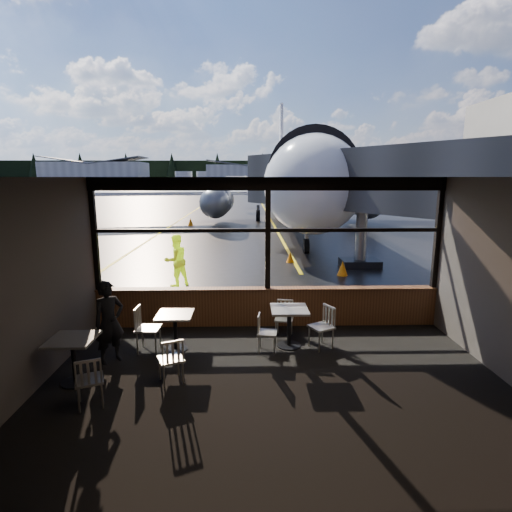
{
  "coord_description": "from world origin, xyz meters",
  "views": [
    {
      "loc": [
        -0.48,
        -9.07,
        3.5
      ],
      "look_at": [
        -0.25,
        1.0,
        1.5
      ],
      "focal_mm": 28.0,
      "sensor_mm": 36.0,
      "label": 1
    }
  ],
  "objects_px": {
    "cone_nose": "(290,257)",
    "cone_extra": "(343,268)",
    "jet_bridge": "(358,208)",
    "cafe_table_left": "(74,361)",
    "chair_left_s": "(89,380)",
    "airliner": "(290,145)",
    "chair_mid_w": "(148,329)",
    "passenger": "(109,322)",
    "chair_near_e": "(321,327)",
    "chair_mid_s": "(171,360)",
    "ground_crew": "(176,260)",
    "cafe_table_near": "(289,328)",
    "cafe_table_mid": "(175,332)",
    "cone_wing": "(191,222)",
    "chair_near_n": "(284,319)",
    "chair_near_w": "(267,333)"
  },
  "relations": [
    {
      "from": "jet_bridge",
      "to": "cone_nose",
      "type": "height_order",
      "value": "jet_bridge"
    },
    {
      "from": "chair_mid_s",
      "to": "ground_crew",
      "type": "relative_size",
      "value": 0.5
    },
    {
      "from": "chair_near_w",
      "to": "cone_wing",
      "type": "height_order",
      "value": "chair_near_w"
    },
    {
      "from": "chair_near_e",
      "to": "chair_near_w",
      "type": "bearing_deg",
      "value": 69.94
    },
    {
      "from": "cafe_table_left",
      "to": "chair_near_e",
      "type": "height_order",
      "value": "chair_near_e"
    },
    {
      "from": "ground_crew",
      "to": "chair_near_e",
      "type": "bearing_deg",
      "value": 86.26
    },
    {
      "from": "chair_mid_s",
      "to": "passenger",
      "type": "relative_size",
      "value": 0.52
    },
    {
      "from": "airliner",
      "to": "chair_near_n",
      "type": "distance_m",
      "value": 23.55
    },
    {
      "from": "cafe_table_left",
      "to": "chair_left_s",
      "type": "bearing_deg",
      "value": -53.08
    },
    {
      "from": "cafe_table_mid",
      "to": "chair_near_w",
      "type": "distance_m",
      "value": 1.88
    },
    {
      "from": "airliner",
      "to": "cone_extra",
      "type": "relative_size",
      "value": 71.4
    },
    {
      "from": "chair_near_n",
      "to": "cone_wing",
      "type": "height_order",
      "value": "chair_near_n"
    },
    {
      "from": "cone_nose",
      "to": "cafe_table_mid",
      "type": "bearing_deg",
      "value": -111.02
    },
    {
      "from": "chair_left_s",
      "to": "cafe_table_left",
      "type": "bearing_deg",
      "value": 105.23
    },
    {
      "from": "cafe_table_near",
      "to": "cone_extra",
      "type": "xyz_separation_m",
      "value": [
        2.57,
        6.09,
        -0.15
      ]
    },
    {
      "from": "ground_crew",
      "to": "cone_extra",
      "type": "height_order",
      "value": "ground_crew"
    },
    {
      "from": "cafe_table_near",
      "to": "chair_mid_w",
      "type": "distance_m",
      "value": 2.88
    },
    {
      "from": "airliner",
      "to": "cafe_table_near",
      "type": "height_order",
      "value": "airliner"
    },
    {
      "from": "cafe_table_mid",
      "to": "cafe_table_near",
      "type": "bearing_deg",
      "value": 3.11
    },
    {
      "from": "cafe_table_left",
      "to": "chair_near_n",
      "type": "bearing_deg",
      "value": 27.18
    },
    {
      "from": "cone_nose",
      "to": "chair_left_s",
      "type": "bearing_deg",
      "value": -111.94
    },
    {
      "from": "chair_mid_s",
      "to": "ground_crew",
      "type": "bearing_deg",
      "value": 75.06
    },
    {
      "from": "cone_nose",
      "to": "jet_bridge",
      "type": "bearing_deg",
      "value": -35.8
    },
    {
      "from": "ground_crew",
      "to": "cone_wing",
      "type": "xyz_separation_m",
      "value": [
        -1.81,
        16.41,
        -0.57
      ]
    },
    {
      "from": "cafe_table_near",
      "to": "cafe_table_mid",
      "type": "xyz_separation_m",
      "value": [
        -2.34,
        -0.13,
        -0.03
      ]
    },
    {
      "from": "jet_bridge",
      "to": "chair_near_w",
      "type": "xyz_separation_m",
      "value": [
        -3.68,
        -6.96,
        -1.97
      ]
    },
    {
      "from": "airliner",
      "to": "cafe_table_near",
      "type": "bearing_deg",
      "value": -93.62
    },
    {
      "from": "chair_mid_w",
      "to": "cone_nose",
      "type": "height_order",
      "value": "chair_mid_w"
    },
    {
      "from": "cafe_table_left",
      "to": "cone_extra",
      "type": "xyz_separation_m",
      "value": [
        6.41,
        7.52,
        -0.14
      ]
    },
    {
      "from": "jet_bridge",
      "to": "cone_nose",
      "type": "xyz_separation_m",
      "value": [
        -2.28,
        1.65,
        -2.14
      ]
    },
    {
      "from": "chair_near_e",
      "to": "chair_near_w",
      "type": "xyz_separation_m",
      "value": [
        -1.12,
        -0.15,
        -0.05
      ]
    },
    {
      "from": "ground_crew",
      "to": "cone_wing",
      "type": "height_order",
      "value": "ground_crew"
    },
    {
      "from": "chair_mid_s",
      "to": "chair_mid_w",
      "type": "distance_m",
      "value": 1.45
    },
    {
      "from": "chair_near_e",
      "to": "chair_left_s",
      "type": "relative_size",
      "value": 1.06
    },
    {
      "from": "chair_near_n",
      "to": "chair_mid_w",
      "type": "bearing_deg",
      "value": 25.2
    },
    {
      "from": "cafe_table_near",
      "to": "cone_wing",
      "type": "relative_size",
      "value": 1.5
    },
    {
      "from": "airliner",
      "to": "jet_bridge",
      "type": "xyz_separation_m",
      "value": [
        0.77,
        -16.56,
        -3.48
      ]
    },
    {
      "from": "jet_bridge",
      "to": "cone_wing",
      "type": "xyz_separation_m",
      "value": [
        -8.19,
        14.54,
        -2.09
      ]
    },
    {
      "from": "cone_nose",
      "to": "cone_extra",
      "type": "distance_m",
      "value": 2.81
    },
    {
      "from": "airliner",
      "to": "cafe_table_near",
      "type": "xyz_separation_m",
      "value": [
        -2.44,
        -23.29,
        -5.43
      ]
    },
    {
      "from": "passenger",
      "to": "cone_extra",
      "type": "relative_size",
      "value": 2.98
    },
    {
      "from": "chair_near_e",
      "to": "chair_mid_s",
      "type": "relative_size",
      "value": 1.08
    },
    {
      "from": "chair_near_w",
      "to": "cone_extra",
      "type": "distance_m",
      "value": 7.02
    },
    {
      "from": "chair_mid_w",
      "to": "passenger",
      "type": "relative_size",
      "value": 0.59
    },
    {
      "from": "jet_bridge",
      "to": "cafe_table_left",
      "type": "relative_size",
      "value": 13.21
    },
    {
      "from": "cafe_table_left",
      "to": "chair_left_s",
      "type": "height_order",
      "value": "chair_left_s"
    },
    {
      "from": "cafe_table_near",
      "to": "cone_nose",
      "type": "height_order",
      "value": "cafe_table_near"
    },
    {
      "from": "chair_left_s",
      "to": "passenger",
      "type": "relative_size",
      "value": 0.53
    },
    {
      "from": "jet_bridge",
      "to": "cafe_table_near",
      "type": "distance_m",
      "value": 7.7
    },
    {
      "from": "airliner",
      "to": "chair_mid_w",
      "type": "distance_m",
      "value": 24.64
    }
  ]
}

